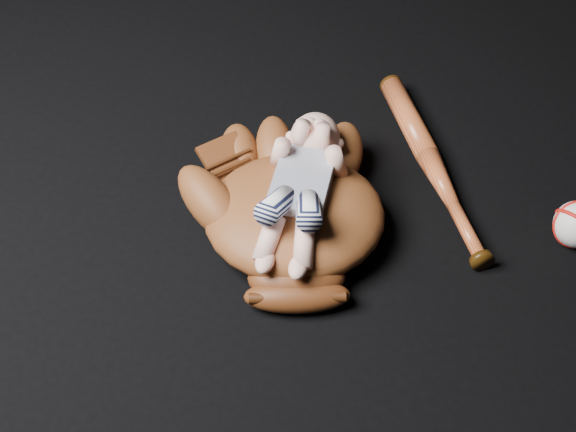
% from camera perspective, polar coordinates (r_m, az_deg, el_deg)
% --- Properties ---
extents(baseball_glove, '(0.46, 0.51, 0.14)m').
position_cam_1_polar(baseball_glove, '(1.36, 0.46, 0.50)').
color(baseball_glove, '#5C2C13').
rests_on(baseball_glove, ground).
extents(newborn_baby, '(0.17, 0.34, 0.14)m').
position_cam_1_polar(newborn_baby, '(1.33, 0.77, 1.85)').
color(newborn_baby, '#EAAC97').
rests_on(newborn_baby, baseball_glove).
extents(baseball_bat, '(0.24, 0.46, 0.05)m').
position_cam_1_polar(baseball_bat, '(1.53, 10.26, 3.55)').
color(baseball_bat, '#B04822').
rests_on(baseball_bat, ground).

